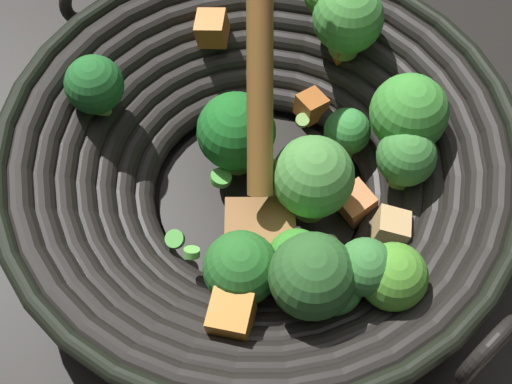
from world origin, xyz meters
TOP-DOWN VIEW (x-y plane):
  - ground_plane at (0.00, 0.00)m, footprint 4.00×4.00m
  - wok at (-0.00, 0.00)m, footprint 0.38×0.38m

SIDE VIEW (x-z plane):
  - ground_plane at x=0.00m, z-range 0.00..0.00m
  - wok at x=0.00m, z-range -0.07..0.18m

